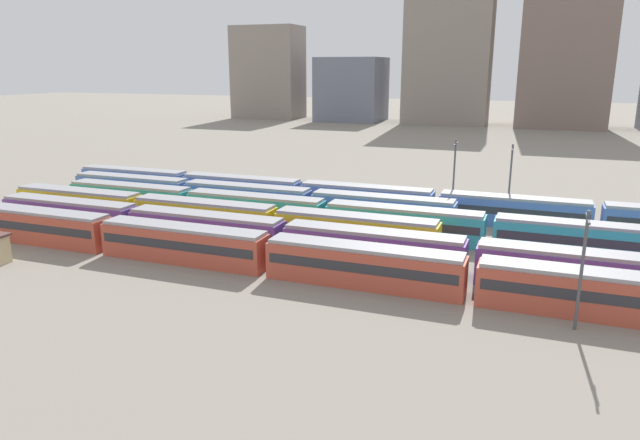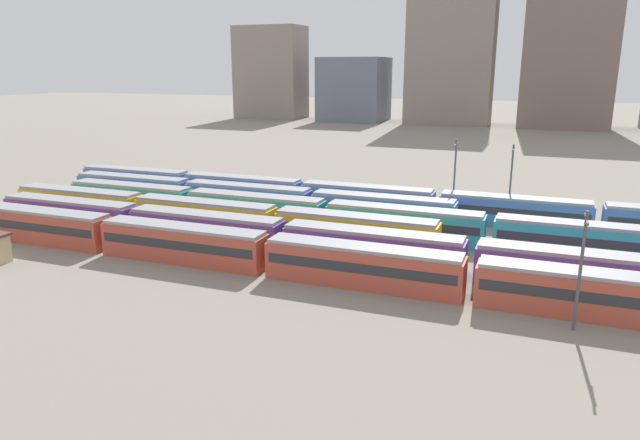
# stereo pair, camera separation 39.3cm
# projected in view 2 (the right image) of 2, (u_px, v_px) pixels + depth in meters

# --- Properties ---
(ground_plane) EXTENTS (600.00, 600.00, 0.00)m
(ground_plane) POSITION_uv_depth(u_px,v_px,m) (120.00, 215.00, 77.21)
(ground_plane) COLOR gray
(train_track_0) EXTENTS (93.60, 3.06, 3.75)m
(train_track_0) POSITION_uv_depth(u_px,v_px,m) (363.00, 265.00, 51.87)
(train_track_0) COLOR #BC4C38
(train_track_0) RESTS_ON ground_plane
(train_track_1) EXTENTS (112.50, 3.06, 3.75)m
(train_track_1) POSITION_uv_depth(u_px,v_px,m) (471.00, 259.00, 53.49)
(train_track_1) COLOR #6B429E
(train_track_1) RESTS_ON ground_plane
(train_track_2) EXTENTS (55.80, 3.06, 3.75)m
(train_track_2) POSITION_uv_depth(u_px,v_px,m) (205.00, 216.00, 69.20)
(train_track_2) COLOR yellow
(train_track_2) RESTS_ON ground_plane
(train_track_3) EXTENTS (93.60, 3.06, 3.75)m
(train_track_3) POSITION_uv_depth(u_px,v_px,m) (404.00, 223.00, 65.90)
(train_track_3) COLOR teal
(train_track_3) RESTS_ON ground_plane
(train_track_4) EXTENTS (55.80, 3.06, 3.75)m
(train_track_4) POSITION_uv_depth(u_px,v_px,m) (247.00, 198.00, 78.50)
(train_track_4) COLOR #4C70BC
(train_track_4) RESTS_ON ground_plane
(train_track_5) EXTENTS (112.50, 3.06, 3.75)m
(train_track_5) POSITION_uv_depth(u_px,v_px,m) (437.00, 205.00, 74.60)
(train_track_5) COLOR #4C70BC
(train_track_5) RESTS_ON ground_plane
(catenary_pole_1) EXTENTS (0.24, 3.20, 9.74)m
(catenary_pole_1) POSITION_uv_depth(u_px,v_px,m) (511.00, 178.00, 73.67)
(catenary_pole_1) COLOR #4C4C51
(catenary_pole_1) RESTS_ON ground_plane
(catenary_pole_2) EXTENTS (0.24, 3.20, 9.23)m
(catenary_pole_2) POSITION_uv_depth(u_px,v_px,m) (581.00, 265.00, 42.15)
(catenary_pole_2) COLOR #4C4C51
(catenary_pole_2) RESTS_ON ground_plane
(catenary_pole_3) EXTENTS (0.24, 3.20, 10.06)m
(catenary_pole_3) POSITION_uv_depth(u_px,v_px,m) (455.00, 174.00, 75.77)
(catenary_pole_3) COLOR #4C4C51
(catenary_pole_3) RESTS_ON ground_plane
(distant_building_0) EXTENTS (25.11, 15.32, 34.00)m
(distant_building_0) POSITION_uv_depth(u_px,v_px,m) (271.00, 73.00, 220.59)
(distant_building_0) COLOR gray
(distant_building_0) RESTS_ON ground_plane
(distant_building_1) EXTENTS (22.72, 20.79, 22.46)m
(distant_building_1) POSITION_uv_depth(u_px,v_px,m) (354.00, 89.00, 210.45)
(distant_building_1) COLOR slate
(distant_building_1) RESTS_ON ground_plane
(distant_building_2) EXTENTS (28.43, 14.21, 52.99)m
(distant_building_2) POSITION_uv_depth(u_px,v_px,m) (451.00, 44.00, 194.72)
(distant_building_2) COLOR gray
(distant_building_2) RESTS_ON ground_plane
(distant_building_3) EXTENTS (27.47, 19.25, 52.81)m
(distant_building_3) POSITION_uv_depth(u_px,v_px,m) (570.00, 43.00, 181.88)
(distant_building_3) COLOR #7A665B
(distant_building_3) RESTS_ON ground_plane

